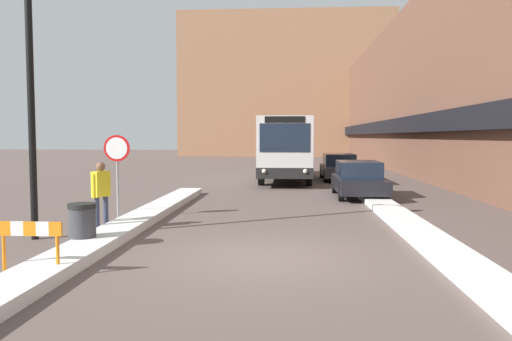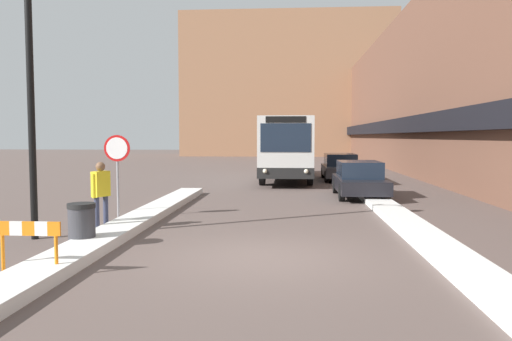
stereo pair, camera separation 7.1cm
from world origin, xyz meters
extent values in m
plane|color=brown|center=(0.00, 0.00, 0.00)|extent=(160.00, 160.00, 0.00)
cube|color=brown|center=(10.00, 24.00, 5.19)|extent=(5.00, 60.00, 10.39)
cube|color=black|center=(7.25, 24.00, 3.05)|extent=(0.50, 60.00, 0.90)
cube|color=#996B4C|center=(0.00, 53.68, 8.67)|extent=(26.00, 8.00, 17.35)
cube|color=silver|center=(-3.60, 2.33, 0.11)|extent=(0.90, 17.08, 0.22)
cube|color=silver|center=(3.60, 0.56, 0.09)|extent=(0.90, 19.38, 0.18)
cube|color=silver|center=(0.28, 17.86, 1.90)|extent=(2.55, 10.52, 2.83)
cube|color=black|center=(0.28, 17.86, 0.73)|extent=(2.57, 10.54, 0.50)
cube|color=#192333|center=(0.28, 17.86, 2.29)|extent=(2.58, 9.68, 0.78)
cube|color=#192333|center=(0.28, 12.59, 2.32)|extent=(2.25, 0.03, 1.27)
cube|color=black|center=(0.28, 12.59, 3.13)|extent=(1.79, 0.03, 0.28)
sphere|color=#F2EAC6|center=(-0.64, 12.58, 0.83)|extent=(0.20, 0.20, 0.20)
sphere|color=#F2EAC6|center=(1.20, 12.58, 0.83)|extent=(0.20, 0.20, 0.20)
cylinder|color=black|center=(-0.88, 14.60, 0.57)|extent=(0.28, 1.13, 1.13)
cylinder|color=black|center=(1.43, 14.60, 0.57)|extent=(0.28, 1.13, 1.13)
cylinder|color=black|center=(-0.88, 21.12, 0.57)|extent=(0.28, 1.13, 1.13)
cylinder|color=black|center=(1.43, 21.12, 0.57)|extent=(0.28, 1.13, 1.13)
cube|color=black|center=(3.20, 10.05, 0.52)|extent=(1.78, 4.30, 0.51)
cube|color=#192333|center=(3.20, 10.15, 1.09)|extent=(1.57, 2.36, 0.63)
cylinder|color=black|center=(4.01, 8.71, 0.33)|extent=(0.20, 0.65, 0.65)
cylinder|color=black|center=(2.39, 8.71, 0.33)|extent=(0.20, 0.65, 0.65)
cylinder|color=black|center=(4.01, 11.38, 0.33)|extent=(0.20, 0.65, 0.65)
cylinder|color=black|center=(2.39, 11.38, 0.33)|extent=(0.20, 0.65, 0.65)
cube|color=#38383D|center=(3.20, 17.82, 0.52)|extent=(1.82, 4.61, 0.54)
cube|color=#192333|center=(3.20, 17.93, 1.11)|extent=(1.60, 2.54, 0.64)
cylinder|color=black|center=(4.03, 16.39, 0.31)|extent=(0.20, 0.61, 0.61)
cylinder|color=black|center=(2.37, 16.39, 0.31)|extent=(0.20, 0.61, 0.61)
cylinder|color=black|center=(4.03, 19.25, 0.31)|extent=(0.20, 0.61, 0.61)
cylinder|color=black|center=(2.37, 19.25, 0.31)|extent=(0.20, 0.61, 0.61)
cylinder|color=gray|center=(-4.47, 4.43, 1.21)|extent=(0.07, 0.07, 2.41)
cylinder|color=red|center=(-4.47, 4.41, 2.03)|extent=(0.76, 0.03, 0.76)
cylinder|color=white|center=(-4.47, 4.40, 2.03)|extent=(0.62, 0.02, 0.62)
cylinder|color=black|center=(-5.37, 1.40, 3.38)|extent=(0.16, 0.16, 6.76)
cylinder|color=#333851|center=(-4.32, 2.47, 0.43)|extent=(0.13, 0.13, 0.85)
cylinder|color=#333851|center=(-4.20, 2.75, 0.43)|extent=(0.13, 0.13, 0.85)
cube|color=yellow|center=(-4.26, 2.61, 1.17)|extent=(0.39, 0.51, 0.64)
sphere|color=brown|center=(-4.26, 2.61, 1.61)|extent=(0.23, 0.23, 0.23)
cylinder|color=yellow|center=(-4.35, 2.40, 1.14)|extent=(0.10, 0.10, 0.60)
cylinder|color=yellow|center=(-4.16, 2.82, 1.14)|extent=(0.10, 0.10, 0.60)
cylinder|color=#38383D|center=(-3.91, 0.61, 0.42)|extent=(0.56, 0.56, 0.85)
cylinder|color=black|center=(-3.91, 0.61, 0.90)|extent=(0.59, 0.59, 0.10)
cylinder|color=orange|center=(-4.32, -1.61, 0.35)|extent=(0.06, 0.06, 0.70)
cylinder|color=orange|center=(-3.39, -1.61, 0.35)|extent=(0.06, 0.06, 0.70)
cube|color=orange|center=(-4.29, -1.61, 0.82)|extent=(0.22, 0.04, 0.24)
cube|color=white|center=(-4.07, -1.61, 0.82)|extent=(0.22, 0.04, 0.24)
cube|color=orange|center=(-3.85, -1.61, 0.82)|extent=(0.22, 0.04, 0.24)
cube|color=white|center=(-3.63, -1.61, 0.82)|extent=(0.22, 0.04, 0.24)
cube|color=orange|center=(-3.41, -1.61, 0.82)|extent=(0.22, 0.04, 0.24)
camera|label=1|loc=(0.49, -9.62, 2.36)|focal=35.00mm
camera|label=2|loc=(0.56, -9.62, 2.36)|focal=35.00mm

